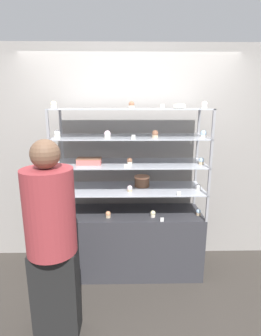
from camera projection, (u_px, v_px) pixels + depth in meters
ground_plane at (130, 269)px, 3.14m from camera, size 20.00×20.00×0.00m
back_wall at (130, 156)px, 3.23m from camera, size 8.00×0.05×2.60m
display_base at (130, 242)px, 3.05m from camera, size 1.60×0.53×0.74m
display_riser_lower at (130, 189)px, 2.90m from camera, size 1.60×0.53×0.29m
display_riser_middle at (130, 164)px, 2.83m from camera, size 1.60×0.53×0.29m
display_riser_upper at (130, 138)px, 2.76m from camera, size 1.60×0.53×0.29m
display_riser_top at (130, 110)px, 2.69m from camera, size 1.60×0.53×0.29m
layer_cake_centerpiece at (142, 181)px, 2.95m from camera, size 0.17×0.17×0.12m
sheet_cake_frosted at (89, 161)px, 2.75m from camera, size 0.26×0.14×0.07m
cupcake_0 at (61, 214)px, 2.83m from camera, size 0.06×0.06×0.07m
cupcake_1 at (108, 214)px, 2.83m from camera, size 0.06×0.06×0.07m
cupcake_2 at (153, 214)px, 2.84m from camera, size 0.06×0.06×0.07m
cupcake_3 at (198, 212)px, 2.89m from camera, size 0.06×0.06×0.07m
price_tag_0 at (162, 220)px, 2.73m from camera, size 0.04×0.00×0.04m
cupcake_4 at (61, 190)px, 2.74m from camera, size 0.06×0.06×0.07m
cupcake_5 at (130, 189)px, 2.78m from camera, size 0.06×0.06×0.07m
cupcake_6 at (198, 187)px, 2.84m from camera, size 0.06×0.06×0.07m
price_tag_1 at (179, 193)px, 2.66m from camera, size 0.04×0.00×0.04m
cupcake_7 at (57, 163)px, 2.67m from camera, size 0.06×0.06×0.07m
cupcake_8 at (130, 161)px, 2.75m from camera, size 0.06×0.06×0.07m
cupcake_9 at (201, 161)px, 2.75m from camera, size 0.06×0.06×0.07m
price_tag_2 at (126, 166)px, 2.58m from camera, size 0.04×0.00×0.04m
cupcake_10 at (57, 134)px, 2.67m from camera, size 0.06×0.06×0.08m
cupcake_11 at (107, 134)px, 2.61m from camera, size 0.06×0.06×0.08m
cupcake_12 at (155, 134)px, 2.65m from camera, size 0.06×0.06×0.08m
cupcake_13 at (203, 134)px, 2.66m from camera, size 0.06×0.06×0.08m
price_tag_3 at (133, 137)px, 2.52m from camera, size 0.04×0.00×0.04m
cupcake_14 at (54, 105)px, 2.53m from camera, size 0.06×0.06×0.07m
cupcake_15 at (131, 105)px, 2.61m from camera, size 0.06×0.06×0.07m
cupcake_16 at (205, 105)px, 2.64m from camera, size 0.06×0.06×0.07m
price_tag_4 at (162, 106)px, 2.45m from camera, size 0.04×0.00×0.04m
donut_glazed at (179, 106)px, 2.72m from camera, size 0.13×0.13×0.04m
customer_figure at (52, 238)px, 2.08m from camera, size 0.39×0.39×1.69m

